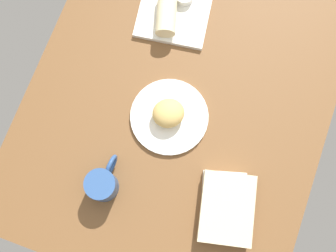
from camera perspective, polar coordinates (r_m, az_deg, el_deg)
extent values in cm
cube|color=brown|center=(137.19, 1.38, 2.90)|extent=(110.00, 90.00, 4.00)
cylinder|color=white|center=(133.30, 0.17, 1.18)|extent=(23.41, 23.41, 1.40)
ellipsoid|color=#DBB464|center=(129.71, 0.05, 1.64)|extent=(12.57, 12.74, 6.08)
cube|color=white|center=(145.28, 0.82, 14.49)|extent=(24.81, 24.81, 1.60)
cylinder|color=beige|center=(140.43, -0.20, 14.08)|extent=(14.05, 9.51, 6.11)
cube|color=silver|center=(130.13, 7.09, -10.08)|extent=(22.13, 17.41, 2.29)
cube|color=beige|center=(127.68, 7.58, -10.42)|extent=(22.67, 18.84, 2.77)
cylinder|color=#2D518C|center=(127.14, -8.45, -7.54)|extent=(8.66, 8.66, 9.76)
cylinder|color=olive|center=(122.93, -8.74, -7.36)|extent=(7.10, 7.10, 0.40)
torus|color=#2D518C|center=(127.40, -7.32, -5.11)|extent=(7.11, 1.62, 7.06)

